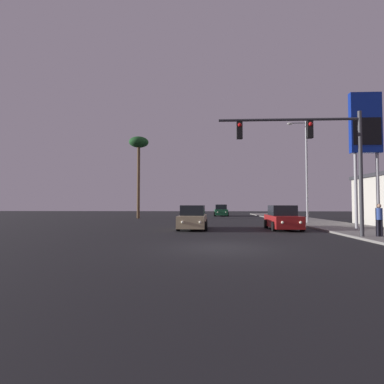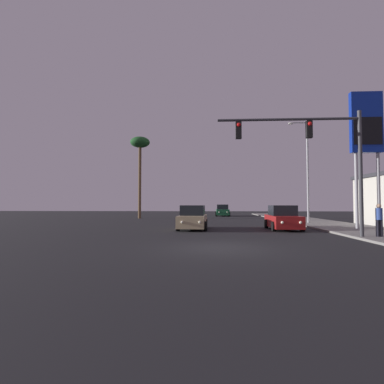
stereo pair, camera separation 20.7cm
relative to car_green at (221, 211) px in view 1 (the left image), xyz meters
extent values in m
plane|color=black|center=(-1.58, -31.59, -0.76)|extent=(120.00, 120.00, 0.00)
cube|color=gray|center=(7.92, -21.59, -0.70)|extent=(5.00, 60.00, 0.12)
cube|color=#195933|center=(0.00, -0.04, -0.18)|extent=(1.83, 4.21, 0.80)
cube|color=black|center=(0.00, 0.11, 0.57)|extent=(1.61, 2.01, 0.70)
cylinder|color=black|center=(-0.90, -1.34, -0.44)|extent=(0.24, 0.64, 0.64)
cylinder|color=black|center=(0.90, -1.34, -0.44)|extent=(0.24, 0.64, 0.64)
cylinder|color=black|center=(-0.90, 1.27, -0.44)|extent=(0.24, 0.64, 0.64)
cylinder|color=black|center=(0.90, 1.27, -0.44)|extent=(0.24, 0.64, 0.64)
sphere|color=#F2EACC|center=(-0.56, -2.16, -0.13)|extent=(0.18, 0.18, 0.18)
sphere|color=#F2EACC|center=(0.56, -2.16, -0.13)|extent=(0.18, 0.18, 0.18)
cube|color=maroon|center=(3.10, -22.87, -0.18)|extent=(1.86, 4.23, 0.80)
cube|color=black|center=(3.10, -22.72, 0.57)|extent=(1.63, 2.02, 0.70)
cylinder|color=black|center=(2.20, -24.17, -0.44)|extent=(0.24, 0.64, 0.64)
cylinder|color=black|center=(4.00, -24.17, -0.44)|extent=(0.24, 0.64, 0.64)
cylinder|color=black|center=(2.20, -21.57, -0.44)|extent=(0.24, 0.64, 0.64)
cylinder|color=black|center=(4.00, -21.57, -0.44)|extent=(0.24, 0.64, 0.64)
sphere|color=#F2EACC|center=(2.55, -24.99, -0.13)|extent=(0.18, 0.18, 0.18)
sphere|color=#F2EACC|center=(3.66, -24.99, -0.13)|extent=(0.18, 0.18, 0.18)
cube|color=tan|center=(-3.13, -22.92, -0.18)|extent=(1.97, 4.27, 0.80)
cube|color=black|center=(-3.13, -22.77, 0.57)|extent=(1.68, 2.06, 0.70)
cylinder|color=black|center=(-4.03, -24.22, -0.44)|extent=(0.24, 0.64, 0.64)
cylinder|color=black|center=(-2.23, -24.22, -0.44)|extent=(0.24, 0.64, 0.64)
cylinder|color=black|center=(-4.03, -21.61, -0.44)|extent=(0.24, 0.64, 0.64)
cylinder|color=black|center=(-2.23, -21.61, -0.44)|extent=(0.24, 0.64, 0.64)
sphere|color=#F2EACC|center=(-3.69, -25.04, -0.13)|extent=(0.18, 0.18, 0.18)
sphere|color=#F2EACC|center=(-2.58, -25.04, -0.13)|extent=(0.18, 0.18, 0.18)
cylinder|color=#38383D|center=(5.80, -28.08, 2.61)|extent=(0.20, 0.20, 6.50)
cylinder|color=#38383D|center=(2.14, -28.08, 5.46)|extent=(7.33, 0.14, 0.14)
cube|color=black|center=(3.24, -28.08, 4.91)|extent=(0.30, 0.24, 0.90)
sphere|color=red|center=(3.24, -28.22, 5.18)|extent=(0.20, 0.20, 0.20)
cube|color=black|center=(-0.43, -28.08, 4.91)|extent=(0.30, 0.24, 0.90)
sphere|color=red|center=(-0.43, -28.22, 5.18)|extent=(0.20, 0.20, 0.20)
cylinder|color=#99999E|center=(6.69, -17.16, 3.86)|extent=(0.18, 0.18, 9.00)
cylinder|color=#99999E|center=(5.99, -17.16, 8.21)|extent=(1.40, 0.10, 0.10)
ellipsoid|color=silver|center=(5.29, -17.16, 8.16)|extent=(0.50, 0.24, 0.20)
cylinder|color=#99999E|center=(7.60, -23.87, 1.86)|extent=(0.20, 0.20, 5.00)
cylinder|color=#99999E|center=(9.00, -23.87, 1.86)|extent=(0.20, 0.20, 5.00)
cube|color=navy|center=(8.30, -23.87, 6.36)|extent=(2.00, 0.40, 4.00)
cube|color=black|center=(8.30, -24.08, 5.76)|extent=(1.80, 0.03, 1.80)
cylinder|color=#23232D|center=(6.56, -28.11, -0.22)|extent=(0.16, 0.16, 0.85)
cylinder|color=#23232D|center=(6.74, -28.11, -0.22)|extent=(0.16, 0.16, 0.85)
cylinder|color=#334C99|center=(6.65, -28.11, 0.51)|extent=(0.32, 0.32, 0.60)
sphere|color=tan|center=(6.65, -28.11, 0.92)|extent=(0.22, 0.22, 0.22)
cylinder|color=brown|center=(-10.47, -7.59, 3.70)|extent=(0.36, 0.36, 8.92)
ellipsoid|color=#1E5123|center=(-10.47, -7.59, 8.64)|extent=(2.40, 2.40, 1.32)
camera|label=1|loc=(-2.23, -43.88, 1.03)|focal=28.00mm
camera|label=2|loc=(-2.02, -43.87, 1.03)|focal=28.00mm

